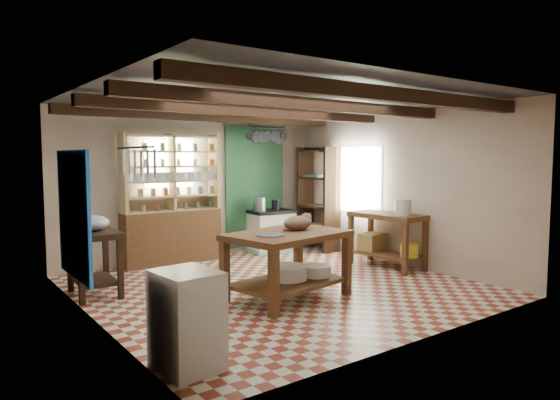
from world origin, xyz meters
TOP-DOWN VIEW (x-y plane):
  - floor at (0.00, 0.00)m, footprint 5.00×5.00m
  - ceiling at (0.00, 0.00)m, footprint 5.00×5.00m
  - wall_back at (0.00, 2.50)m, footprint 5.00×0.04m
  - wall_front at (0.00, -2.50)m, footprint 5.00×0.04m
  - wall_left at (-2.50, 0.00)m, footprint 0.04×5.00m
  - wall_right at (2.50, 0.00)m, footprint 0.04×5.00m
  - ceiling_beams at (0.00, 0.00)m, footprint 5.00×3.80m
  - blue_wall_patch at (-2.47, 0.90)m, footprint 0.04×1.40m
  - green_wall_patch at (1.25, 2.47)m, footprint 1.30×0.04m
  - window_back at (-0.50, 2.48)m, footprint 0.90×0.02m
  - window_right at (2.48, 1.00)m, footprint 0.02×1.30m
  - utensil_rail at (-2.44, -1.20)m, footprint 0.06×0.90m
  - pot_rack at (1.25, 2.05)m, footprint 0.86×0.12m
  - shelving_unit at (-0.55, 2.31)m, footprint 1.70×0.34m
  - tall_rack at (2.28, 1.80)m, footprint 0.40×0.86m
  - work_table at (-0.23, -0.54)m, footprint 1.66×1.25m
  - stove at (1.41, 2.15)m, footprint 0.86×0.61m
  - prep_table at (-2.20, 1.05)m, footprint 0.63×0.87m
  - white_cabinet at (-2.22, -1.75)m, footprint 0.52×0.60m
  - right_counter at (2.18, -0.06)m, footprint 0.68×1.27m
  - cat at (0.01, -0.45)m, footprint 0.49×0.43m
  - steel_tray at (-0.57, -0.65)m, footprint 0.41×0.41m
  - basin_large at (-0.19, -0.48)m, footprint 0.59×0.59m
  - basin_small at (0.23, -0.56)m, footprint 0.47×0.47m
  - kettle_left at (1.16, 2.17)m, footprint 0.23×0.23m
  - kettle_right at (1.51, 2.14)m, footprint 0.16×0.16m
  - enamel_bowl at (-2.20, 1.05)m, footprint 0.43×0.43m
  - white_bucket at (2.15, -0.41)m, footprint 0.27×0.27m
  - wicker_basket at (2.17, 0.24)m, footprint 0.43×0.35m
  - yellow_tub at (2.20, -0.51)m, footprint 0.30×0.30m

SIDE VIEW (x-z plane):
  - floor at x=0.00m, z-range -0.02..0.00m
  - basin_small at x=0.23m, z-range 0.23..0.37m
  - basin_large at x=-0.19m, z-range 0.23..0.41m
  - yellow_tub at x=2.20m, z-range 0.24..0.44m
  - wicker_basket at x=2.17m, z-range 0.24..0.52m
  - stove at x=1.41m, z-range 0.00..0.80m
  - white_cabinet at x=-2.22m, z-range 0.00..0.85m
  - prep_table at x=-2.20m, z-range 0.00..0.85m
  - work_table at x=-0.23m, z-range 0.00..0.86m
  - right_counter at x=2.18m, z-range 0.00..0.89m
  - steel_tray at x=-0.57m, z-range 0.86..0.88m
  - kettle_right at x=1.51m, z-range 0.80..0.99m
  - kettle_left at x=1.16m, z-range 0.80..1.05m
  - cat at x=0.01m, z-range 0.86..1.04m
  - enamel_bowl at x=-2.20m, z-range 0.85..1.06m
  - tall_rack at x=2.28m, z-range 0.00..2.00m
  - white_bucket at x=2.15m, z-range 0.89..1.15m
  - blue_wall_patch at x=-2.47m, z-range 0.30..1.90m
  - shelving_unit at x=-0.55m, z-range 0.00..2.20m
  - green_wall_patch at x=1.25m, z-range 0.10..2.40m
  - wall_back at x=0.00m, z-range 0.00..2.60m
  - wall_front at x=0.00m, z-range 0.00..2.60m
  - wall_left at x=-2.50m, z-range 0.00..2.60m
  - wall_right at x=2.50m, z-range 0.00..2.60m
  - window_right at x=2.48m, z-range 0.80..2.00m
  - window_back at x=-0.50m, z-range 1.30..2.10m
  - utensil_rail at x=-2.44m, z-range 1.64..1.92m
  - pot_rack at x=1.25m, z-range 2.00..2.36m
  - ceiling_beams at x=0.00m, z-range 2.40..2.56m
  - ceiling at x=0.00m, z-range 2.59..2.61m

